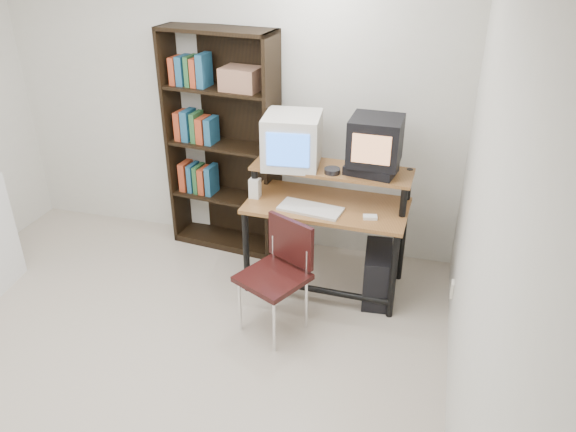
% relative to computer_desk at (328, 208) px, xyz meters
% --- Properties ---
extents(floor, '(4.00, 4.00, 0.01)m').
position_rel_computer_desk_xyz_m(floor, '(-1.01, -1.43, -0.70)').
color(floor, '#B9AC99').
rests_on(floor, ground).
extents(back_wall, '(4.00, 0.01, 2.60)m').
position_rel_computer_desk_xyz_m(back_wall, '(-1.01, 0.57, 0.61)').
color(back_wall, beige).
rests_on(back_wall, floor).
extents(right_wall, '(0.01, 4.00, 2.60)m').
position_rel_computer_desk_xyz_m(right_wall, '(0.99, -1.43, 0.61)').
color(right_wall, beige).
rests_on(right_wall, floor).
extents(computer_desk, '(1.24, 0.65, 0.98)m').
position_rel_computer_desk_xyz_m(computer_desk, '(0.00, 0.00, 0.00)').
color(computer_desk, brown).
rests_on(computer_desk, floor).
extents(crt_monitor, '(0.46, 0.47, 0.40)m').
position_rel_computer_desk_xyz_m(crt_monitor, '(-0.31, 0.12, 0.48)').
color(crt_monitor, beige).
rests_on(crt_monitor, computer_desk).
extents(vcr, '(0.40, 0.32, 0.08)m').
position_rel_computer_desk_xyz_m(vcr, '(0.30, 0.08, 0.32)').
color(vcr, black).
rests_on(vcr, computer_desk).
extents(crt_tv, '(0.38, 0.38, 0.35)m').
position_rel_computer_desk_xyz_m(crt_tv, '(0.32, 0.11, 0.53)').
color(crt_tv, black).
rests_on(crt_tv, vcr).
extents(cd_spindle, '(0.14, 0.14, 0.05)m').
position_rel_computer_desk_xyz_m(cd_spindle, '(0.03, 0.00, 0.30)').
color(cd_spindle, '#26262B').
rests_on(cd_spindle, computer_desk).
extents(keyboard, '(0.50, 0.28, 0.03)m').
position_rel_computer_desk_xyz_m(keyboard, '(-0.10, -0.16, 0.05)').
color(keyboard, beige).
rests_on(keyboard, computer_desk).
extents(mousepad, '(0.23, 0.20, 0.01)m').
position_rel_computer_desk_xyz_m(mousepad, '(0.33, -0.15, 0.03)').
color(mousepad, black).
rests_on(mousepad, computer_desk).
extents(mouse, '(0.11, 0.08, 0.03)m').
position_rel_computer_desk_xyz_m(mouse, '(0.35, -0.17, 0.05)').
color(mouse, white).
rests_on(mouse, mousepad).
extents(desk_speaker, '(0.08, 0.08, 0.17)m').
position_rel_computer_desk_xyz_m(desk_speaker, '(-0.57, -0.05, 0.11)').
color(desk_speaker, beige).
rests_on(desk_speaker, computer_desk).
extents(pc_tower, '(0.24, 0.47, 0.42)m').
position_rel_computer_desk_xyz_m(pc_tower, '(0.43, -0.09, -0.48)').
color(pc_tower, black).
rests_on(pc_tower, floor).
extents(school_chair, '(0.56, 0.56, 0.83)m').
position_rel_computer_desk_xyz_m(school_chair, '(-0.21, -0.62, -0.18)').
color(school_chair, black).
rests_on(school_chair, floor).
extents(bookshelf, '(0.99, 0.43, 1.92)m').
position_rel_computer_desk_xyz_m(bookshelf, '(-1.00, 0.43, 0.29)').
color(bookshelf, black).
rests_on(bookshelf, floor).
extents(wall_outlet, '(0.02, 0.08, 0.12)m').
position_rel_computer_desk_xyz_m(wall_outlet, '(0.98, -0.28, -0.39)').
color(wall_outlet, beige).
rests_on(wall_outlet, right_wall).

